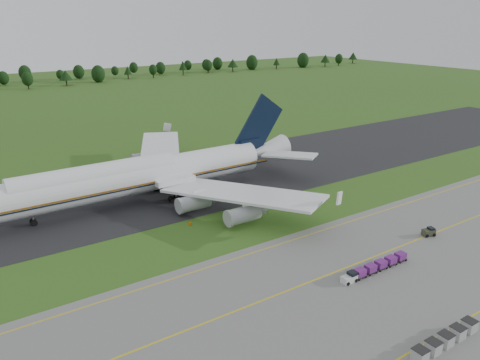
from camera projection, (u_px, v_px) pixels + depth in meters
ground at (251, 223)px, 88.57m from camera, size 600.00×600.00×0.00m
apron at (398, 312)px, 61.82m from camera, size 300.00×52.00×0.06m
taxiway at (183, 182)px, 110.58m from camera, size 300.00×40.00×0.08m
apron_markings at (358, 287)px, 67.33m from camera, size 300.00×30.20×0.01m
tree_line at (48, 75)px, 266.69m from camera, size 529.85×22.17×10.41m
aircraft at (147, 174)px, 98.14m from camera, size 70.91×69.60×20.04m
baggage_train at (374, 267)px, 71.32m from camera, size 13.60×1.44×1.39m
utility_cart at (429, 233)px, 83.19m from camera, size 2.43×1.86×1.18m
uld_row at (446, 340)px, 55.18m from camera, size 11.19×1.59×1.57m
edge_markers at (251, 208)px, 94.95m from camera, size 28.53×0.30×0.60m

